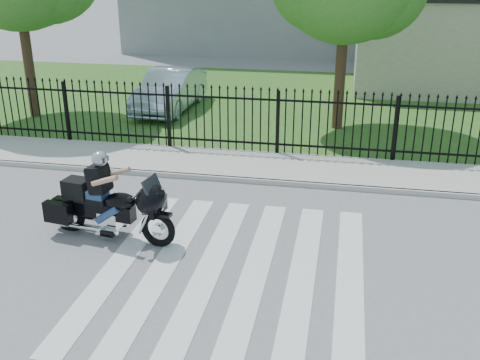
# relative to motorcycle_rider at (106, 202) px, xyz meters

# --- Properties ---
(ground) EXTENTS (120.00, 120.00, 0.00)m
(ground) POSITION_rel_motorcycle_rider_xyz_m (2.58, -0.79, -0.72)
(ground) COLOR slate
(ground) RESTS_ON ground
(crosswalk) EXTENTS (5.00, 5.50, 0.01)m
(crosswalk) POSITION_rel_motorcycle_rider_xyz_m (2.58, -0.79, -0.72)
(crosswalk) COLOR silver
(crosswalk) RESTS_ON ground
(sidewalk) EXTENTS (40.00, 2.00, 0.12)m
(sidewalk) POSITION_rel_motorcycle_rider_xyz_m (2.58, 4.21, -0.66)
(sidewalk) COLOR #ADAAA3
(sidewalk) RESTS_ON ground
(curb) EXTENTS (40.00, 0.12, 0.12)m
(curb) POSITION_rel_motorcycle_rider_xyz_m (2.58, 3.21, -0.66)
(curb) COLOR #ADAAA3
(curb) RESTS_ON ground
(grass_strip) EXTENTS (40.00, 12.00, 0.02)m
(grass_strip) POSITION_rel_motorcycle_rider_xyz_m (2.58, 11.21, -0.71)
(grass_strip) COLOR #26531C
(grass_strip) RESTS_ON ground
(iron_fence) EXTENTS (26.00, 0.04, 1.80)m
(iron_fence) POSITION_rel_motorcycle_rider_xyz_m (2.58, 5.21, 0.18)
(iron_fence) COLOR black
(iron_fence) RESTS_ON ground
(motorcycle_rider) EXTENTS (2.67, 1.11, 1.77)m
(motorcycle_rider) POSITION_rel_motorcycle_rider_xyz_m (0.00, 0.00, 0.00)
(motorcycle_rider) COLOR black
(motorcycle_rider) RESTS_ON ground
(parked_car) EXTENTS (1.60, 4.26, 1.39)m
(parked_car) POSITION_rel_motorcycle_rider_xyz_m (-1.70, 9.33, -0.01)
(parked_car) COLOR #A1B2CB
(parked_car) RESTS_ON grass_strip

